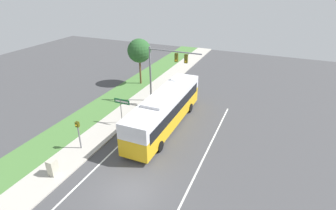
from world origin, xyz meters
TOP-DOWN VIEW (x-y plane):
  - ground_plane at (0.00, 0.00)m, footprint 80.00×80.00m
  - sidewalk at (-6.20, 0.00)m, footprint 2.80×80.00m
  - grass_verge at (-9.40, 0.00)m, footprint 3.60×80.00m
  - lane_divider_near at (-3.60, 0.00)m, footprint 0.14×30.00m
  - lane_divider_far at (3.60, 0.00)m, footprint 0.14×30.00m
  - bus at (-1.23, 8.83)m, footprint 2.70×12.43m
  - signal_gantry at (-3.30, 13.44)m, footprint 5.88×0.41m
  - pedestrian_signal at (-6.22, 2.61)m, footprint 0.28×0.34m
  - street_sign at (-5.21, 7.56)m, footprint 1.65×0.08m
  - utility_cabinet at (-5.87, -0.78)m, footprint 0.57×0.63m
  - roadside_tree at (-8.81, 17.85)m, footprint 3.05×3.05m

SIDE VIEW (x-z plane):
  - ground_plane at x=0.00m, z-range 0.00..0.00m
  - lane_divider_near at x=-3.60m, z-range 0.00..0.01m
  - lane_divider_far at x=3.60m, z-range 0.00..0.01m
  - grass_verge at x=-9.40m, z-range 0.00..0.10m
  - sidewalk at x=-6.20m, z-range 0.00..0.12m
  - utility_cabinet at x=-5.87m, z-range 0.12..1.35m
  - pedestrian_signal at x=-6.22m, z-range 0.50..3.12m
  - bus at x=-1.23m, z-range 0.16..3.71m
  - street_sign at x=-5.21m, z-range 0.65..3.42m
  - roadside_tree at x=-8.81m, z-range 1.55..7.53m
  - signal_gantry at x=-3.30m, z-range 1.36..7.77m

